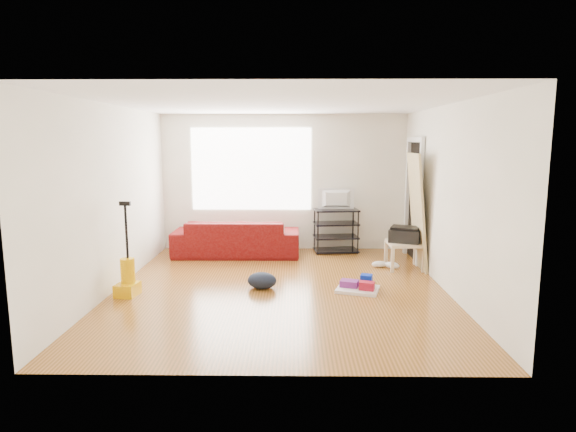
{
  "coord_description": "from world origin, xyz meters",
  "views": [
    {
      "loc": [
        0.2,
        -6.41,
        2.02
      ],
      "look_at": [
        0.1,
        0.6,
        0.92
      ],
      "focal_mm": 30.0,
      "sensor_mm": 36.0,
      "label": 1
    }
  ],
  "objects_px": {
    "tv_stand": "(336,230)",
    "backpack": "(262,288)",
    "side_table": "(405,246)",
    "vacuum": "(127,278)",
    "bucket": "(263,257)",
    "sofa": "(237,255)",
    "cleaning_tray": "(359,286)"
  },
  "relations": [
    {
      "from": "sofa",
      "to": "bucket",
      "type": "xyz_separation_m",
      "value": [
        0.47,
        -0.18,
        0.0
      ]
    },
    {
      "from": "cleaning_tray",
      "to": "side_table",
      "type": "bearing_deg",
      "value": 53.14
    },
    {
      "from": "bucket",
      "to": "cleaning_tray",
      "type": "relative_size",
      "value": 0.46
    },
    {
      "from": "backpack",
      "to": "bucket",
      "type": "bearing_deg",
      "value": 106.62
    },
    {
      "from": "tv_stand",
      "to": "backpack",
      "type": "height_order",
      "value": "tv_stand"
    },
    {
      "from": "side_table",
      "to": "backpack",
      "type": "xyz_separation_m",
      "value": [
        -2.2,
        -1.09,
        -0.36
      ]
    },
    {
      "from": "sofa",
      "to": "bucket",
      "type": "height_order",
      "value": "sofa"
    },
    {
      "from": "tv_stand",
      "to": "side_table",
      "type": "height_order",
      "value": "tv_stand"
    },
    {
      "from": "side_table",
      "to": "vacuum",
      "type": "xyz_separation_m",
      "value": [
        -3.95,
        -1.4,
        -0.13
      ]
    },
    {
      "from": "side_table",
      "to": "bucket",
      "type": "bearing_deg",
      "value": 163.34
    },
    {
      "from": "side_table",
      "to": "cleaning_tray",
      "type": "distance_m",
      "value": 1.49
    },
    {
      "from": "sofa",
      "to": "cleaning_tray",
      "type": "xyz_separation_m",
      "value": [
        1.9,
        -2.03,
        0.06
      ]
    },
    {
      "from": "cleaning_tray",
      "to": "bucket",
      "type": "bearing_deg",
      "value": 127.63
    },
    {
      "from": "tv_stand",
      "to": "vacuum",
      "type": "bearing_deg",
      "value": -145.93
    },
    {
      "from": "bucket",
      "to": "side_table",
      "type": "bearing_deg",
      "value": -16.66
    },
    {
      "from": "tv_stand",
      "to": "side_table",
      "type": "xyz_separation_m",
      "value": [
        0.99,
        -1.14,
        -0.04
      ]
    },
    {
      "from": "tv_stand",
      "to": "bucket",
      "type": "xyz_separation_m",
      "value": [
        -1.31,
        -0.45,
        -0.4
      ]
    },
    {
      "from": "side_table",
      "to": "sofa",
      "type": "bearing_deg",
      "value": 162.65
    },
    {
      "from": "tv_stand",
      "to": "backpack",
      "type": "relative_size",
      "value": 2.04
    },
    {
      "from": "tv_stand",
      "to": "cleaning_tray",
      "type": "relative_size",
      "value": 1.28
    },
    {
      "from": "backpack",
      "to": "vacuum",
      "type": "height_order",
      "value": "vacuum"
    },
    {
      "from": "side_table",
      "to": "tv_stand",
      "type": "bearing_deg",
      "value": 131.15
    },
    {
      "from": "bucket",
      "to": "sofa",
      "type": "bearing_deg",
      "value": 159.39
    },
    {
      "from": "sofa",
      "to": "cleaning_tray",
      "type": "height_order",
      "value": "sofa"
    },
    {
      "from": "bucket",
      "to": "backpack",
      "type": "bearing_deg",
      "value": -86.61
    },
    {
      "from": "side_table",
      "to": "cleaning_tray",
      "type": "xyz_separation_m",
      "value": [
        -0.87,
        -1.17,
        -0.3
      ]
    },
    {
      "from": "tv_stand",
      "to": "bucket",
      "type": "distance_m",
      "value": 1.44
    },
    {
      "from": "bucket",
      "to": "backpack",
      "type": "xyz_separation_m",
      "value": [
        0.11,
        -1.77,
        0.0
      ]
    },
    {
      "from": "bucket",
      "to": "vacuum",
      "type": "bearing_deg",
      "value": -128.27
    },
    {
      "from": "side_table",
      "to": "vacuum",
      "type": "relative_size",
      "value": 0.44
    },
    {
      "from": "bucket",
      "to": "vacuum",
      "type": "xyz_separation_m",
      "value": [
        -1.65,
        -2.09,
        0.23
      ]
    },
    {
      "from": "side_table",
      "to": "vacuum",
      "type": "distance_m",
      "value": 4.19
    }
  ]
}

